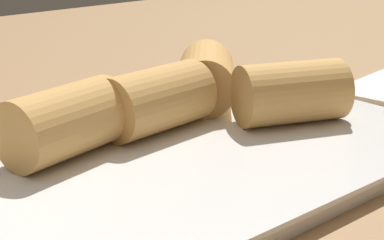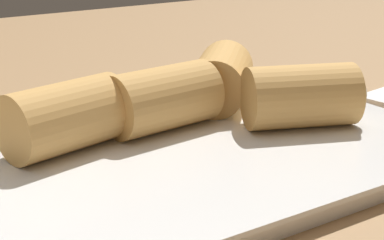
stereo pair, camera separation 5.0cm
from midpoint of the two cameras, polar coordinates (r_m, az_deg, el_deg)
table_surface at (r=42.79cm, az=6.53°, el=-6.17°), size 180.00×140.00×2.00cm
serving_plate at (r=43.20cm, az=3.32°, el=-3.29°), size 34.78×22.85×1.50cm
roll_front_left at (r=45.68cm, az=0.89°, el=1.96°), size 8.91×5.31×4.56cm
roll_front_right at (r=47.33cm, az=13.17°, el=2.06°), size 9.07×7.23×4.56cm
roll_back_left at (r=42.04cm, az=-7.43°, el=0.33°), size 9.04×6.13×4.56cm
roll_back_right at (r=51.74cm, az=5.41°, el=3.86°), size 8.74×8.90×4.56cm
spoon at (r=56.82cm, az=-7.56°, el=1.74°), size 20.33×5.73×1.28cm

